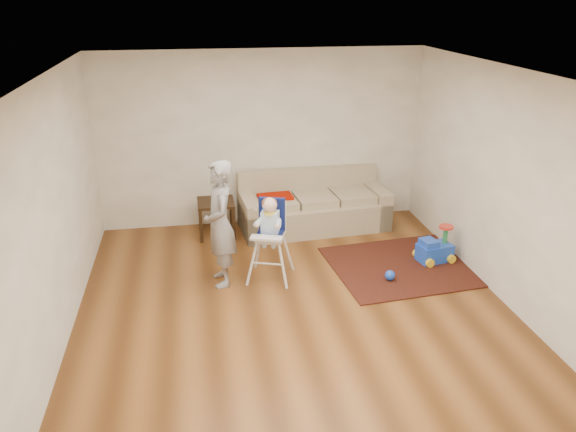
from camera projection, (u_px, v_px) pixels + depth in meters
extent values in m
plane|color=#522E12|center=(294.00, 307.00, 6.63)|extent=(5.50, 5.50, 0.00)
cube|color=beige|center=(262.00, 139.00, 8.64)|extent=(5.00, 0.04, 2.70)
cube|color=beige|center=(54.00, 214.00, 5.73)|extent=(0.04, 5.50, 2.70)
cube|color=beige|center=(505.00, 187.00, 6.53)|extent=(0.04, 5.50, 2.70)
cube|color=white|center=(295.00, 74.00, 5.62)|extent=(5.00, 5.50, 0.04)
cube|color=#9E1200|center=(275.00, 197.00, 8.49)|extent=(0.54, 0.37, 0.04)
cube|color=black|center=(413.00, 264.00, 7.64)|extent=(2.33, 1.83, 0.02)
sphere|color=blue|center=(390.00, 275.00, 7.19)|extent=(0.13, 0.13, 0.13)
cylinder|color=blue|center=(266.00, 210.00, 6.85)|extent=(0.05, 0.12, 0.01)
imported|color=gray|center=(220.00, 224.00, 6.90)|extent=(0.44, 0.62, 1.61)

